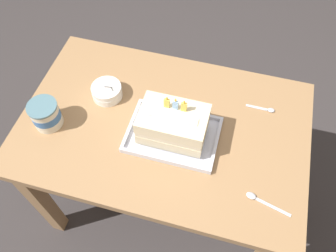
% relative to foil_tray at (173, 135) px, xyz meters
% --- Properties ---
extents(ground_plane, '(8.00, 8.00, 0.00)m').
position_rel_foil_tray_xyz_m(ground_plane, '(-0.05, 0.04, -0.72)').
color(ground_plane, '#383333').
extents(dining_table, '(1.10, 0.72, 0.72)m').
position_rel_foil_tray_xyz_m(dining_table, '(-0.05, 0.04, -0.12)').
color(dining_table, '#9E754C').
rests_on(dining_table, ground_plane).
extents(foil_tray, '(0.34, 0.24, 0.02)m').
position_rel_foil_tray_xyz_m(foil_tray, '(0.00, 0.00, 0.00)').
color(foil_tray, silver).
rests_on(foil_tray, dining_table).
extents(birthday_cake, '(0.24, 0.16, 0.17)m').
position_rel_foil_tray_xyz_m(birthday_cake, '(0.00, 0.00, 0.08)').
color(birthday_cake, beige).
rests_on(birthday_cake, foil_tray).
extents(bowl_stack, '(0.12, 0.12, 0.09)m').
position_rel_foil_tray_xyz_m(bowl_stack, '(-0.30, 0.12, 0.02)').
color(bowl_stack, white).
rests_on(bowl_stack, dining_table).
extents(ice_cream_tub, '(0.11, 0.11, 0.11)m').
position_rel_foil_tray_xyz_m(ice_cream_tub, '(-0.47, -0.07, 0.05)').
color(ice_cream_tub, silver).
rests_on(ice_cream_tub, dining_table).
extents(serving_spoon_near_tray, '(0.16, 0.05, 0.01)m').
position_rel_foil_tray_xyz_m(serving_spoon_near_tray, '(0.34, -0.17, -0.00)').
color(serving_spoon_near_tray, silver).
rests_on(serving_spoon_near_tray, dining_table).
extents(serving_spoon_by_bowls, '(0.11, 0.02, 0.01)m').
position_rel_foil_tray_xyz_m(serving_spoon_by_bowls, '(0.33, 0.22, -0.00)').
color(serving_spoon_by_bowls, silver).
rests_on(serving_spoon_by_bowls, dining_table).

